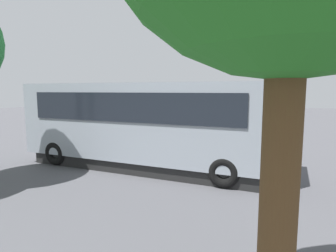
{
  "coord_description": "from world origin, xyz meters",
  "views": [
    {
      "loc": [
        -5.35,
        13.36,
        3.0
      ],
      "look_at": [
        1.34,
        -0.11,
        1.1
      ],
      "focal_mm": 30.57,
      "sensor_mm": 36.0,
      "label": 1
    }
  ],
  "objects_px": {
    "spectator_right": "(135,128)",
    "spectator_centre": "(152,131)",
    "tour_bus": "(143,126)",
    "spectator_left": "(177,131)",
    "stunt_motorcycle": "(157,122)",
    "spectator_far_left": "(205,135)",
    "traffic_cone": "(178,140)",
    "parked_motorcycle_silver": "(111,141)"
  },
  "relations": [
    {
      "from": "spectator_right",
      "to": "spectator_centre",
      "type": "bearing_deg",
      "value": 168.91
    },
    {
      "from": "tour_bus",
      "to": "spectator_left",
      "type": "xyz_separation_m",
      "value": [
        -0.04,
        -3.0,
        -0.58
      ]
    },
    {
      "from": "spectator_centre",
      "to": "stunt_motorcycle",
      "type": "xyz_separation_m",
      "value": [
        1.43,
        -3.14,
        0.03
      ]
    },
    {
      "from": "spectator_far_left",
      "to": "traffic_cone",
      "type": "distance_m",
      "value": 2.88
    },
    {
      "from": "stunt_motorcycle",
      "to": "spectator_centre",
      "type": "bearing_deg",
      "value": 114.48
    },
    {
      "from": "spectator_far_left",
      "to": "spectator_right",
      "type": "bearing_deg",
      "value": -1.71
    },
    {
      "from": "spectator_left",
      "to": "parked_motorcycle_silver",
      "type": "bearing_deg",
      "value": 19.6
    },
    {
      "from": "spectator_centre",
      "to": "parked_motorcycle_silver",
      "type": "bearing_deg",
      "value": 27.57
    },
    {
      "from": "spectator_right",
      "to": "stunt_motorcycle",
      "type": "height_order",
      "value": "stunt_motorcycle"
    },
    {
      "from": "spectator_left",
      "to": "spectator_centre",
      "type": "xyz_separation_m",
      "value": [
        1.3,
        0.16,
        -0.06
      ]
    },
    {
      "from": "spectator_far_left",
      "to": "spectator_right",
      "type": "distance_m",
      "value": 3.84
    },
    {
      "from": "spectator_left",
      "to": "traffic_cone",
      "type": "relative_size",
      "value": 2.83
    },
    {
      "from": "stunt_motorcycle",
      "to": "traffic_cone",
      "type": "relative_size",
      "value": 3.07
    },
    {
      "from": "spectator_far_left",
      "to": "traffic_cone",
      "type": "bearing_deg",
      "value": -39.24
    },
    {
      "from": "spectator_left",
      "to": "spectator_centre",
      "type": "bearing_deg",
      "value": 7.22
    },
    {
      "from": "parked_motorcycle_silver",
      "to": "traffic_cone",
      "type": "relative_size",
      "value": 3.21
    },
    {
      "from": "tour_bus",
      "to": "spectator_centre",
      "type": "xyz_separation_m",
      "value": [
        1.25,
        -2.84,
        -0.63
      ]
    },
    {
      "from": "tour_bus",
      "to": "spectator_right",
      "type": "height_order",
      "value": "tour_bus"
    },
    {
      "from": "spectator_left",
      "to": "stunt_motorcycle",
      "type": "relative_size",
      "value": 0.92
    },
    {
      "from": "spectator_centre",
      "to": "spectator_far_left",
      "type": "bearing_deg",
      "value": -177.84
    },
    {
      "from": "parked_motorcycle_silver",
      "to": "spectator_centre",
      "type": "bearing_deg",
      "value": -152.43
    },
    {
      "from": "parked_motorcycle_silver",
      "to": "stunt_motorcycle",
      "type": "xyz_separation_m",
      "value": [
        -0.36,
        -4.08,
        0.56
      ]
    },
    {
      "from": "tour_bus",
      "to": "spectator_right",
      "type": "xyz_separation_m",
      "value": [
        2.36,
        -3.06,
        -0.61
      ]
    },
    {
      "from": "tour_bus",
      "to": "spectator_far_left",
      "type": "relative_size",
      "value": 5.91
    },
    {
      "from": "spectator_left",
      "to": "spectator_right",
      "type": "relative_size",
      "value": 1.03
    },
    {
      "from": "tour_bus",
      "to": "traffic_cone",
      "type": "xyz_separation_m",
      "value": [
        0.69,
        -4.72,
        -1.34
      ]
    },
    {
      "from": "parked_motorcycle_silver",
      "to": "spectator_right",
      "type": "bearing_deg",
      "value": -120.55
    },
    {
      "from": "spectator_left",
      "to": "traffic_cone",
      "type": "xyz_separation_m",
      "value": [
        0.74,
        -1.71,
        -0.76
      ]
    },
    {
      "from": "spectator_right",
      "to": "tour_bus",
      "type": "bearing_deg",
      "value": 127.7
    },
    {
      "from": "spectator_far_left",
      "to": "parked_motorcycle_silver",
      "type": "bearing_deg",
      "value": 12.93
    },
    {
      "from": "spectator_right",
      "to": "stunt_motorcycle",
      "type": "relative_size",
      "value": 0.9
    },
    {
      "from": "spectator_left",
      "to": "spectator_right",
      "type": "xyz_separation_m",
      "value": [
        2.41,
        -0.05,
        -0.03
      ]
    },
    {
      "from": "spectator_centre",
      "to": "stunt_motorcycle",
      "type": "bearing_deg",
      "value": -65.52
    },
    {
      "from": "spectator_right",
      "to": "traffic_cone",
      "type": "distance_m",
      "value": 2.47
    },
    {
      "from": "tour_bus",
      "to": "parked_motorcycle_silver",
      "type": "height_order",
      "value": "tour_bus"
    },
    {
      "from": "spectator_far_left",
      "to": "stunt_motorcycle",
      "type": "height_order",
      "value": "stunt_motorcycle"
    },
    {
      "from": "parked_motorcycle_silver",
      "to": "traffic_cone",
      "type": "distance_m",
      "value": 3.67
    },
    {
      "from": "spectator_far_left",
      "to": "parked_motorcycle_silver",
      "type": "xyz_separation_m",
      "value": [
        4.52,
        1.04,
        -0.49
      ]
    },
    {
      "from": "spectator_far_left",
      "to": "stunt_motorcycle",
      "type": "bearing_deg",
      "value": -36.13
    },
    {
      "from": "tour_bus",
      "to": "spectator_far_left",
      "type": "height_order",
      "value": "tour_bus"
    },
    {
      "from": "spectator_left",
      "to": "stunt_motorcycle",
      "type": "distance_m",
      "value": 4.04
    },
    {
      "from": "spectator_left",
      "to": "traffic_cone",
      "type": "distance_m",
      "value": 2.01
    }
  ]
}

